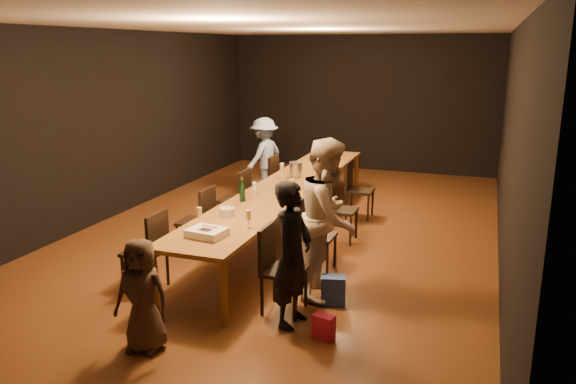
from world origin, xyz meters
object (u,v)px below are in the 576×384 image
(chair_right_3, at_px, (360,190))
(chair_left_3, at_px, (263,182))
(chair_left_0, at_px, (144,251))
(woman_birthday, at_px, (292,254))
(plate_stack, at_px, (227,212))
(chair_right_1, at_px, (317,235))
(chair_right_0, at_px, (284,270))
(chair_right_2, at_px, (342,209))
(birthday_cake, at_px, (207,233))
(man_blue, at_px, (264,156))
(ice_bucket, at_px, (296,169))
(child, at_px, (142,295))
(chair_left_1, at_px, (195,221))
(chair_left_2, at_px, (234,199))
(champagne_bottle, at_px, (242,189))
(woman_tan, at_px, (328,218))
(table, at_px, (286,188))

(chair_right_3, height_order, chair_left_3, same)
(chair_right_3, bearing_deg, chair_left_0, -25.28)
(woman_birthday, bearing_deg, plate_stack, 58.53)
(chair_right_1, distance_m, chair_right_3, 2.40)
(chair_right_0, xyz_separation_m, chair_right_2, (0.00, 2.40, 0.00))
(chair_left_0, relative_size, birthday_cake, 2.20)
(chair_right_1, distance_m, chair_left_3, 2.94)
(chair_right_3, distance_m, chair_left_3, 1.70)
(chair_left_0, xyz_separation_m, plate_stack, (0.72, 0.69, 0.34))
(chair_right_0, relative_size, man_blue, 0.64)
(chair_left_0, height_order, ice_bucket, ice_bucket)
(man_blue, xyz_separation_m, child, (1.12, -5.72, -0.19))
(chair_left_1, height_order, woman_birthday, woman_birthday)
(chair_left_0, height_order, chair_left_2, same)
(woman_birthday, xyz_separation_m, champagne_bottle, (-1.26, 1.60, 0.17))
(chair_left_3, relative_size, child, 0.87)
(chair_left_2, height_order, man_blue, man_blue)
(chair_right_3, distance_m, man_blue, 2.29)
(chair_right_0, bearing_deg, child, -39.18)
(woman_birthday, relative_size, champagne_bottle, 4.53)
(chair_left_2, relative_size, plate_stack, 4.93)
(child, bearing_deg, chair_left_2, 96.63)
(chair_right_2, height_order, ice_bucket, ice_bucket)
(chair_left_1, relative_size, woman_tan, 0.52)
(chair_left_2, bearing_deg, chair_left_1, -180.00)
(table, relative_size, chair_left_3, 6.45)
(chair_right_0, relative_size, ice_bucket, 4.07)
(chair_left_1, height_order, chair_left_2, same)
(child, bearing_deg, chair_right_2, 69.80)
(chair_left_1, xyz_separation_m, child, (0.75, -2.36, 0.07))
(plate_stack, bearing_deg, woman_birthday, -38.42)
(plate_stack, distance_m, champagne_bottle, 0.71)
(table, xyz_separation_m, chair_left_2, (-0.85, 0.00, -0.24))
(man_blue, distance_m, child, 5.83)
(chair_right_2, relative_size, man_blue, 0.64)
(chair_right_3, distance_m, chair_left_1, 2.94)
(chair_right_3, relative_size, chair_left_2, 1.00)
(man_blue, relative_size, plate_stack, 7.67)
(woman_birthday, bearing_deg, birthday_cake, 87.72)
(chair_right_3, height_order, ice_bucket, ice_bucket)
(chair_left_0, distance_m, plate_stack, 1.05)
(man_blue, distance_m, ice_bucket, 1.94)
(table, bearing_deg, chair_right_0, -70.50)
(chair_left_2, relative_size, child, 0.87)
(ice_bucket, bearing_deg, chair_left_1, -113.88)
(chair_right_1, xyz_separation_m, woman_tan, (0.30, -0.60, 0.42))
(chair_right_2, distance_m, woman_birthday, 2.64)
(plate_stack, bearing_deg, chair_left_1, 144.50)
(table, relative_size, chair_right_2, 6.45)
(man_blue, bearing_deg, plate_stack, 32.06)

